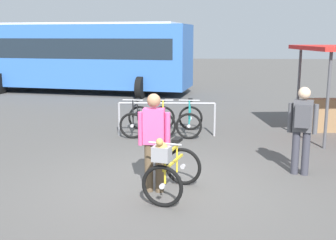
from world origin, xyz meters
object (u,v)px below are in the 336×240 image
Objects in this scene: racked_bike_yellow at (163,120)px; bus_distant at (79,54)px; racked_bike_teal at (190,120)px; racked_bike_black at (136,120)px; featured_bicycle at (171,169)px; person_with_featured_bike at (154,138)px; pedestrian_with_backpack at (302,125)px.

racked_bike_yellow is 9.22m from bus_distant.
racked_bike_yellow is at bearing -178.15° from racked_bike_teal.
racked_bike_black is 0.99× the size of racked_bike_yellow.
racked_bike_yellow is at bearing -61.39° from bus_distant.
featured_bicycle is (-0.26, -4.39, 0.12)m from racked_bike_teal.
person_with_featured_bike is 1.00× the size of pedestrian_with_backpack.
racked_bike_teal is at bearing 86.55° from featured_bicycle.
racked_bike_black is 1.40m from racked_bike_teal.
featured_bicycle is at bearing -93.45° from racked_bike_teal.
racked_bike_black is 0.90× the size of featured_bicycle.
person_with_featured_bike is at bearing -69.55° from bus_distant.
featured_bicycle is 0.58m from person_with_featured_bike.
bus_distant reaches higher than racked_bike_black.
person_with_featured_bike is at bearing -87.93° from racked_bike_yellow.
pedestrian_with_backpack is (3.47, -3.07, 0.57)m from racked_bike_black.
bus_distant reaches higher than racked_bike_yellow.
person_with_featured_bike reaches higher than featured_bicycle.
person_with_featured_bike is at bearing -158.89° from pedestrian_with_backpack.
featured_bicycle is at bearing -75.36° from racked_bike_black.
racked_bike_teal is at bearing 1.85° from racked_bike_yellow.
racked_bike_black is 0.69× the size of person_with_featured_bike.
featured_bicycle is 0.76× the size of person_with_featured_bike.
featured_bicycle is 0.12× the size of bus_distant.
racked_bike_yellow is at bearing 131.87° from pedestrian_with_backpack.
person_with_featured_bike is at bearing 137.03° from featured_bicycle.
featured_bicycle is at bearing -84.31° from racked_bike_yellow.
racked_bike_yellow is (0.70, 0.02, 0.00)m from racked_bike_black.
bus_distant is at bearing 111.21° from featured_bicycle.
person_with_featured_bike is (-0.55, -4.12, 0.54)m from racked_bike_teal.
racked_bike_teal is 9.55m from bus_distant.
racked_bike_black is 4.49m from featured_bicycle.
racked_bike_yellow is 0.70× the size of person_with_featured_bike.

